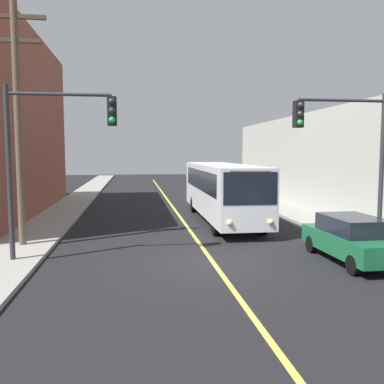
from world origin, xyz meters
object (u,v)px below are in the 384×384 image
Objects in this scene: parked_car_green at (352,238)px; utility_pole_near at (18,113)px; city_bus at (222,189)px; traffic_signal_left_corner at (55,140)px; traffic_signal_right_corner at (346,141)px.

utility_pole_near is at bearing 162.31° from parked_car_green.
utility_pole_near is at bearing -149.66° from city_bus.
city_bus is 11.51m from utility_pole_near.
city_bus reaches higher than parked_car_green.
utility_pole_near reaches higher than parked_car_green.
city_bus is 11.29m from traffic_signal_left_corner.
city_bus is 1.28× the size of utility_pole_near.
city_bus is at bearing 105.97° from parked_car_green.
traffic_signal_right_corner is (10.82, 0.18, 0.00)m from traffic_signal_left_corner.
traffic_signal_left_corner and traffic_signal_right_corner have the same top height.
traffic_signal_left_corner reaches higher than city_bus.
utility_pole_near reaches higher than traffic_signal_right_corner.
traffic_signal_left_corner is 10.82m from traffic_signal_right_corner.
traffic_signal_right_corner is at bearing 71.93° from parked_car_green.
traffic_signal_right_corner is at bearing -10.14° from utility_pole_near.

